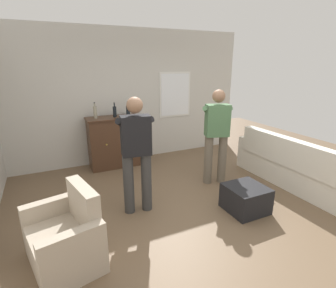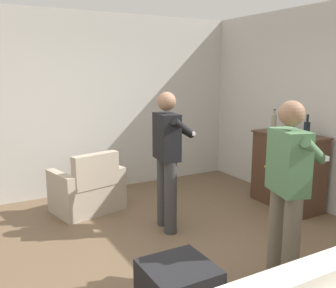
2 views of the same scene
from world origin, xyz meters
name	(u,v)px [view 2 (image 2 of 2)]	position (x,y,z in m)	size (l,w,h in m)	color
ground	(165,262)	(0.00, 0.00, 0.00)	(10.40, 10.40, 0.00)	brown
wall_side_left	(83,104)	(-2.66, 0.00, 1.40)	(0.12, 5.20, 2.80)	beige
armchair	(88,191)	(-1.75, -0.25, 0.29)	(0.81, 1.00, 0.85)	#B2A38E
sideboard_cabinet	(288,170)	(-0.57, 2.30, 0.53)	(1.05, 0.49, 1.05)	#472D1E
bottle_wine_green	(307,129)	(-0.25, 2.26, 1.17)	(0.08, 0.08, 0.31)	black
bottle_liquor_amber	(274,122)	(-0.89, 2.31, 1.18)	(0.07, 0.07, 0.31)	gray
bottle_spirits_clear	(292,126)	(-0.52, 2.27, 1.17)	(0.07, 0.07, 0.29)	black
ottoman	(178,287)	(0.72, -0.27, 0.19)	(0.55, 0.55, 0.38)	black
person_standing_left	(168,155)	(-0.70, 0.43, 0.94)	(0.55, 0.50, 1.68)	#383838
person_standing_right	(288,186)	(0.88, 0.75, 0.94)	(0.53, 0.52, 1.68)	#6B6051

